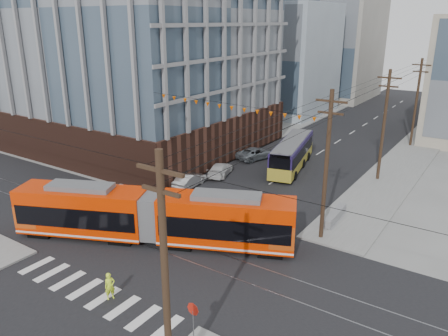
# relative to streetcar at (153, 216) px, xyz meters

# --- Properties ---
(ground) EXTENTS (160.00, 160.00, 0.00)m
(ground) POSITION_rel_streetcar_xyz_m (1.52, -3.87, -1.95)
(ground) COLOR slate
(office_building) EXTENTS (30.00, 25.00, 28.60)m
(office_building) POSITION_rel_streetcar_xyz_m (-20.48, 19.13, 12.35)
(office_building) COLOR #381E16
(office_building) RESTS_ON ground
(bg_bldg_nw_near) EXTENTS (18.00, 16.00, 18.00)m
(bg_bldg_nw_near) POSITION_rel_streetcar_xyz_m (-15.48, 48.13, 7.05)
(bg_bldg_nw_near) COLOR #8C99A5
(bg_bldg_nw_near) RESTS_ON ground
(bg_bldg_nw_far) EXTENTS (16.00, 18.00, 20.00)m
(bg_bldg_nw_far) POSITION_rel_streetcar_xyz_m (-12.48, 68.13, 8.05)
(bg_bldg_nw_far) COLOR gray
(bg_bldg_nw_far) RESTS_ON ground
(utility_pole_near) EXTENTS (0.30, 0.30, 11.00)m
(utility_pole_near) POSITION_rel_streetcar_xyz_m (10.02, -9.87, 3.55)
(utility_pole_near) COLOR black
(utility_pole_near) RESTS_ON ground
(utility_pole_far) EXTENTS (0.30, 0.30, 11.00)m
(utility_pole_far) POSITION_rel_streetcar_xyz_m (10.02, 52.13, 3.55)
(utility_pole_far) COLOR black
(utility_pole_far) RESTS_ON ground
(streetcar) EXTENTS (19.68, 10.86, 3.91)m
(streetcar) POSITION_rel_streetcar_xyz_m (0.00, 0.00, 0.00)
(streetcar) COLOR red
(streetcar) RESTS_ON ground
(city_bus) EXTENTS (4.88, 11.49, 3.18)m
(city_bus) POSITION_rel_streetcar_xyz_m (1.10, 20.82, -0.36)
(city_bus) COLOR #231848
(city_bus) RESTS_ON ground
(parked_car_silver) EXTENTS (1.81, 4.25, 1.36)m
(parked_car_silver) POSITION_rel_streetcar_xyz_m (-4.57, 10.07, -1.27)
(parked_car_silver) COLOR silver
(parked_car_silver) RESTS_ON ground
(parked_car_white) EXTENTS (3.04, 4.78, 1.29)m
(parked_car_white) POSITION_rel_streetcar_xyz_m (-3.97, 14.44, -1.31)
(parked_car_white) COLOR silver
(parked_car_white) RESTS_ON ground
(parked_car_grey) EXTENTS (3.64, 5.35, 1.36)m
(parked_car_grey) POSITION_rel_streetcar_xyz_m (-3.73, 21.42, -1.27)
(parked_car_grey) COLOR slate
(parked_car_grey) RESTS_ON ground
(pedestrian) EXTENTS (0.61, 0.71, 1.65)m
(pedestrian) POSITION_rel_streetcar_xyz_m (2.72, -6.64, -1.13)
(pedestrian) COLOR #DAFF2D
(pedestrian) RESTS_ON ground
(stop_sign) EXTENTS (0.73, 0.73, 2.27)m
(stop_sign) POSITION_rel_streetcar_xyz_m (9.04, -6.97, -0.82)
(stop_sign) COLOR #B51D10
(stop_sign) RESTS_ON ground
(jersey_barrier) EXTENTS (1.08, 4.11, 0.82)m
(jersey_barrier) POSITION_rel_streetcar_xyz_m (9.82, 10.54, -1.55)
(jersey_barrier) COLOR slate
(jersey_barrier) RESTS_ON ground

